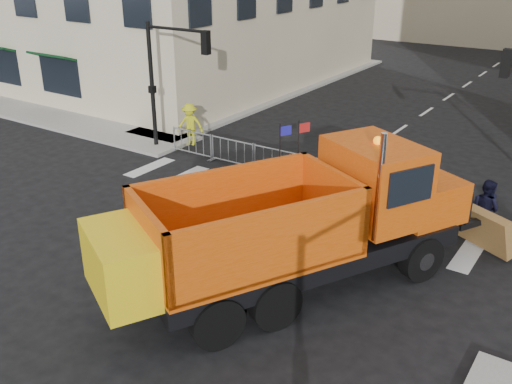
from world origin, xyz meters
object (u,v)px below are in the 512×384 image
Objects in this scene: cop_a at (487,209)px; worker at (190,124)px; plow_truck at (295,222)px; cop_b at (485,209)px; cop_c at (424,196)px.

worker reaches higher than cop_a.
plow_truck is 6.62m from cop_b.
cop_b is 1.03× the size of worker.
worker is at bearing 80.69° from plow_truck.
plow_truck reaches higher than worker.
cop_b is at bearing 128.64° from cop_c.
cop_c is 0.87× the size of worker.
plow_truck is at bearing 22.40° from cop_a.
cop_b is at bearing 49.15° from cop_a.
plow_truck is 6.17m from cop_c.
cop_a is 1.96m from cop_c.
cop_a is 0.92× the size of worker.
worker is at bearing -50.30° from cop_c.
plow_truck is 6.95× the size of cop_c.
worker is (-9.46, 7.22, -0.85)m from plow_truck.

